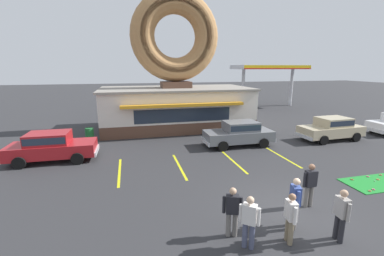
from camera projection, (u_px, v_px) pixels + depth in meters
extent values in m
plane|color=#2D2D30|center=(290.00, 209.00, 9.29)|extent=(160.00, 160.00, 0.00)
cube|color=brown|center=(176.00, 122.00, 22.05)|extent=(12.00, 6.00, 0.90)
cube|color=silver|center=(176.00, 103.00, 21.68)|extent=(12.00, 6.00, 2.30)
cube|color=gray|center=(176.00, 89.00, 21.40)|extent=(12.30, 6.30, 0.16)
cube|color=orange|center=(184.00, 105.00, 18.50)|extent=(9.00, 0.60, 0.20)
cube|color=#232D3D|center=(184.00, 115.00, 18.95)|extent=(7.20, 0.03, 1.00)
cube|color=brown|center=(176.00, 85.00, 21.33)|extent=(2.40, 1.80, 0.50)
torus|color=#B27F4C|center=(175.00, 36.00, 20.46)|extent=(7.10, 1.90, 7.10)
torus|color=#936038|center=(176.00, 36.00, 20.05)|extent=(6.25, 1.05, 6.24)
torus|color=#D17F47|center=(378.00, 179.00, 11.60)|extent=(0.13, 0.13, 0.04)
torus|color=brown|center=(352.00, 179.00, 11.60)|extent=(0.13, 0.13, 0.04)
torus|color=#D8667F|center=(374.00, 189.00, 10.65)|extent=(0.13, 0.13, 0.04)
torus|color=#A5724C|center=(381.00, 175.00, 12.09)|extent=(0.13, 0.13, 0.04)
torus|color=#A5724C|center=(370.00, 191.00, 10.53)|extent=(0.13, 0.13, 0.04)
torus|color=#D8667F|center=(368.00, 176.00, 11.93)|extent=(0.13, 0.13, 0.04)
sphere|color=white|center=(375.00, 181.00, 11.44)|extent=(0.04, 0.04, 0.04)
cube|color=maroon|center=(53.00, 149.00, 13.92)|extent=(4.42, 1.81, 0.68)
cube|color=maroon|center=(48.00, 138.00, 13.74)|extent=(2.12, 1.58, 0.60)
cube|color=#232D3D|center=(48.00, 138.00, 13.74)|extent=(2.03, 1.61, 0.36)
cube|color=silver|center=(97.00, 151.00, 14.47)|extent=(0.12, 1.67, 0.24)
cube|color=silver|center=(7.00, 157.00, 13.48)|extent=(0.12, 1.67, 0.24)
cylinder|color=black|center=(83.00, 149.00, 15.14)|extent=(0.64, 0.23, 0.64)
cylinder|color=black|center=(77.00, 159.00, 13.47)|extent=(0.64, 0.23, 0.64)
cylinder|color=black|center=(32.00, 152.00, 14.53)|extent=(0.64, 0.23, 0.64)
cylinder|color=black|center=(19.00, 163.00, 12.86)|extent=(0.64, 0.23, 0.64)
cube|color=slate|center=(238.00, 136.00, 16.69)|extent=(4.41, 1.79, 0.68)
cube|color=slate|center=(241.00, 126.00, 16.58)|extent=(2.11, 1.57, 0.60)
cube|color=#232D3D|center=(241.00, 126.00, 16.57)|extent=(2.03, 1.60, 0.36)
cube|color=silver|center=(205.00, 142.00, 16.23)|extent=(0.11, 1.67, 0.24)
cube|color=silver|center=(269.00, 137.00, 17.25)|extent=(0.11, 1.67, 0.24)
cylinder|color=black|center=(223.00, 146.00, 15.62)|extent=(0.64, 0.22, 0.64)
cylinder|color=black|center=(214.00, 139.00, 17.29)|extent=(0.64, 0.22, 0.64)
cylinder|color=black|center=(264.00, 143.00, 16.25)|extent=(0.64, 0.22, 0.64)
cylinder|color=black|center=(251.00, 136.00, 17.91)|extent=(0.64, 0.22, 0.64)
cube|color=#BCAD89|center=(331.00, 131.00, 18.02)|extent=(4.47, 1.94, 0.68)
cube|color=#BCAD89|center=(333.00, 122.00, 17.92)|extent=(2.16, 1.64, 0.60)
cube|color=#232D3D|center=(333.00, 121.00, 17.91)|extent=(2.08, 1.66, 0.36)
cube|color=silver|center=(304.00, 136.00, 17.47)|extent=(0.17, 1.67, 0.24)
cube|color=silver|center=(355.00, 132.00, 18.68)|extent=(0.17, 1.67, 0.24)
cylinder|color=black|center=(324.00, 140.00, 16.91)|extent=(0.65, 0.25, 0.64)
cylinder|color=black|center=(305.00, 134.00, 18.55)|extent=(0.65, 0.25, 0.64)
cylinder|color=black|center=(356.00, 137.00, 17.65)|extent=(0.65, 0.25, 0.64)
cylinder|color=black|center=(336.00, 131.00, 19.29)|extent=(0.65, 0.25, 0.64)
cube|color=silver|center=(373.00, 130.00, 19.24)|extent=(0.18, 1.67, 0.24)
cylinder|color=black|center=(372.00, 128.00, 20.26)|extent=(0.65, 0.25, 0.64)
cylinder|color=slate|center=(311.00, 196.00, 9.37)|extent=(0.15, 0.15, 0.81)
cylinder|color=slate|center=(306.00, 197.00, 9.32)|extent=(0.15, 0.15, 0.81)
cube|color=black|center=(311.00, 178.00, 9.19)|extent=(0.38, 0.24, 0.60)
cylinder|color=black|center=(316.00, 178.00, 9.25)|extent=(0.10, 0.10, 0.55)
cylinder|color=black|center=(305.00, 180.00, 9.13)|extent=(0.10, 0.10, 0.55)
sphere|color=brown|center=(312.00, 167.00, 9.09)|extent=(0.22, 0.22, 0.22)
cylinder|color=slate|center=(235.00, 224.00, 7.70)|extent=(0.15, 0.15, 0.78)
cylinder|color=slate|center=(228.00, 224.00, 7.72)|extent=(0.15, 0.15, 0.78)
cube|color=black|center=(232.00, 204.00, 7.56)|extent=(0.44, 0.35, 0.57)
cylinder|color=black|center=(241.00, 205.00, 7.54)|extent=(0.10, 0.10, 0.52)
cylinder|color=black|center=(224.00, 205.00, 7.58)|extent=(0.10, 0.10, 0.52)
sphere|color=tan|center=(233.00, 191.00, 7.46)|extent=(0.21, 0.21, 0.21)
cylinder|color=slate|center=(292.00, 214.00, 8.22)|extent=(0.15, 0.15, 0.82)
cylinder|color=slate|center=(295.00, 217.00, 8.03)|extent=(0.15, 0.15, 0.82)
cube|color=#33478C|center=(295.00, 195.00, 7.96)|extent=(0.34, 0.43, 0.60)
cylinder|color=#33478C|center=(293.00, 192.00, 8.21)|extent=(0.10, 0.10, 0.55)
cylinder|color=#33478C|center=(298.00, 200.00, 7.73)|extent=(0.10, 0.10, 0.55)
sphere|color=beige|center=(297.00, 182.00, 7.86)|extent=(0.22, 0.22, 0.22)
cylinder|color=#7F7056|center=(291.00, 233.00, 7.33)|extent=(0.15, 0.15, 0.76)
cylinder|color=#7F7056|center=(288.00, 228.00, 7.52)|extent=(0.15, 0.15, 0.76)
cube|color=silver|center=(291.00, 210.00, 7.28)|extent=(0.30, 0.42, 0.55)
cylinder|color=silver|center=(295.00, 216.00, 7.04)|extent=(0.10, 0.10, 0.51)
cylinder|color=silver|center=(287.00, 206.00, 7.53)|extent=(0.10, 0.10, 0.51)
sphere|color=#9E7051|center=(292.00, 197.00, 7.18)|extent=(0.20, 0.20, 0.20)
cylinder|color=#474C66|center=(252.00, 236.00, 7.16)|extent=(0.15, 0.15, 0.78)
cylinder|color=#474C66|center=(245.00, 235.00, 7.24)|extent=(0.15, 0.15, 0.78)
cube|color=silver|center=(250.00, 214.00, 7.04)|extent=(0.45, 0.42, 0.57)
cylinder|color=silver|center=(259.00, 217.00, 6.95)|extent=(0.10, 0.10, 0.52)
cylinder|color=silver|center=(241.00, 213.00, 7.15)|extent=(0.10, 0.10, 0.52)
sphere|color=beige|center=(250.00, 200.00, 6.95)|extent=(0.21, 0.21, 0.21)
cylinder|color=#232328|center=(342.00, 231.00, 7.40)|extent=(0.15, 0.15, 0.80)
cylinder|color=#232328|center=(337.00, 226.00, 7.59)|extent=(0.15, 0.15, 0.80)
cube|color=gray|center=(342.00, 207.00, 7.33)|extent=(0.26, 0.39, 0.58)
cylinder|color=gray|center=(349.00, 213.00, 7.10)|extent=(0.10, 0.10, 0.54)
cylinder|color=gray|center=(336.00, 204.00, 7.58)|extent=(0.10, 0.10, 0.54)
sphere|color=tan|center=(344.00, 193.00, 7.24)|extent=(0.21, 0.21, 0.21)
cylinder|color=#1E662D|center=(90.00, 135.00, 17.57)|extent=(0.56, 0.56, 0.95)
torus|color=#123D1B|center=(89.00, 128.00, 17.46)|extent=(0.57, 0.57, 0.05)
cylinder|color=silver|center=(243.00, 88.00, 32.65)|extent=(0.40, 0.40, 4.80)
cylinder|color=silver|center=(291.00, 88.00, 34.29)|extent=(0.40, 0.40, 4.80)
cube|color=silver|center=(269.00, 67.00, 32.86)|extent=(9.00, 4.40, 0.50)
cube|color=yellow|center=(279.00, 67.00, 30.76)|extent=(9.00, 0.04, 0.44)
cube|color=red|center=(279.00, 69.00, 30.78)|extent=(9.00, 0.04, 0.12)
cube|color=yellow|center=(119.00, 172.00, 12.59)|extent=(0.12, 3.60, 0.01)
cube|color=yellow|center=(179.00, 166.00, 13.29)|extent=(0.12, 3.60, 0.01)
cube|color=yellow|center=(233.00, 161.00, 14.00)|extent=(0.12, 3.60, 0.01)
cube|color=yellow|center=(282.00, 157.00, 14.70)|extent=(0.12, 3.60, 0.01)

